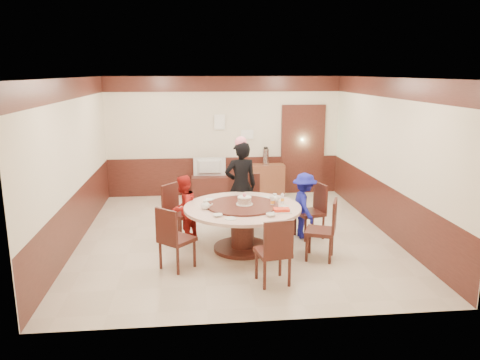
{
  "coord_description": "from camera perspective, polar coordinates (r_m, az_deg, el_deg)",
  "views": [
    {
      "loc": [
        -0.75,
        -7.99,
        2.9
      ],
      "look_at": [
        0.05,
        -0.28,
        1.1
      ],
      "focal_mm": 35.0,
      "sensor_mm": 36.0,
      "label": 1
    }
  ],
  "objects": [
    {
      "name": "banquet_table",
      "position": [
        7.72,
        0.31,
        -4.77
      ],
      "size": [
        1.92,
        1.92,
        0.78
      ],
      "color": "#3F1913",
      "rests_on": "ground"
    },
    {
      "name": "room",
      "position": [
        8.25,
        -0.46,
        0.31
      ],
      "size": [
        6.0,
        6.04,
        2.84
      ],
      "color": "beige",
      "rests_on": "ground"
    },
    {
      "name": "person_standing",
      "position": [
        8.68,
        0.1,
        -0.7
      ],
      "size": [
        0.66,
        0.48,
        1.67
      ],
      "primitive_type": "imported",
      "rotation": [
        0.0,
        0.0,
        3.29
      ],
      "color": "black",
      "rests_on": "ground"
    },
    {
      "name": "shrimp_platter",
      "position": [
        7.37,
        5.09,
        -3.72
      ],
      "size": [
        0.3,
        0.2,
        0.06
      ],
      "color": "white",
      "rests_on": "banquet_table"
    },
    {
      "name": "bowl_2",
      "position": [
        7.14,
        -2.73,
        -4.32
      ],
      "size": [
        0.15,
        0.15,
        0.04
      ],
      "primitive_type": "imported",
      "color": "white",
      "rests_on": "banquet_table"
    },
    {
      "name": "teapot_right",
      "position": [
        7.92,
        4.24,
        -2.27
      ],
      "size": [
        0.17,
        0.15,
        0.13
      ],
      "primitive_type": "ellipsoid",
      "color": "white",
      "rests_on": "banquet_table"
    },
    {
      "name": "notice_left",
      "position": [
        11.03,
        -2.5,
        7.07
      ],
      "size": [
        0.25,
        0.0,
        0.35
      ],
      "primitive_type": "cube",
      "color": "white",
      "rests_on": "room"
    },
    {
      "name": "person_blue",
      "position": [
        8.36,
        7.84,
        -3.12
      ],
      "size": [
        0.47,
        0.78,
        1.17
      ],
      "primitive_type": "imported",
      "rotation": [
        0.0,
        0.0,
        1.61
      ],
      "color": "navy",
      "rests_on": "ground"
    },
    {
      "name": "bowl_3",
      "position": [
        7.58,
        5.47,
        -3.3
      ],
      "size": [
        0.14,
        0.14,
        0.04
      ],
      "primitive_type": "imported",
      "color": "white",
      "rests_on": "banquet_table"
    },
    {
      "name": "television",
      "position": [
        10.97,
        -3.74,
        1.57
      ],
      "size": [
        0.76,
        0.15,
        0.44
      ],
      "primitive_type": "imported",
      "rotation": [
        0.0,
        0.0,
        3.07
      ],
      "color": "gray",
      "rests_on": "tv_stand"
    },
    {
      "name": "thermos",
      "position": [
        11.08,
        3.15,
        2.86
      ],
      "size": [
        0.15,
        0.15,
        0.38
      ],
      "primitive_type": "cylinder",
      "color": "silver",
      "rests_on": "side_cabinet"
    },
    {
      "name": "teapot_left",
      "position": [
        7.5,
        -4.26,
        -3.14
      ],
      "size": [
        0.17,
        0.15,
        0.13
      ],
      "primitive_type": "ellipsoid",
      "color": "white",
      "rests_on": "banquet_table"
    },
    {
      "name": "chair_2",
      "position": [
        8.4,
        -7.48,
        -5.04
      ],
      "size": [
        0.62,
        0.62,
        0.97
      ],
      "rotation": [
        0.0,
        0.0,
        4.02
      ],
      "color": "#3F1913",
      "rests_on": "ground"
    },
    {
      "name": "tv_stand",
      "position": [
        11.07,
        -3.71,
        -0.81
      ],
      "size": [
        0.85,
        0.45,
        0.5
      ],
      "primitive_type": "cube",
      "color": "#3F1913",
      "rests_on": "ground"
    },
    {
      "name": "chair_0",
      "position": [
        8.47,
        8.58,
        -4.92
      ],
      "size": [
        0.55,
        0.55,
        0.97
      ],
      "rotation": [
        0.0,
        0.0,
        1.86
      ],
      "color": "#3F1913",
      "rests_on": "ground"
    },
    {
      "name": "birthday_cake",
      "position": [
        7.65,
        0.55,
        -2.51
      ],
      "size": [
        0.28,
        0.28,
        0.19
      ],
      "color": "white",
      "rests_on": "banquet_table"
    },
    {
      "name": "saucer_far",
      "position": [
        8.19,
        3.06,
        -2.11
      ],
      "size": [
        0.18,
        0.18,
        0.01
      ],
      "primitive_type": "cylinder",
      "color": "white",
      "rests_on": "banquet_table"
    },
    {
      "name": "chair_3",
      "position": [
        7.14,
        -7.78,
        -8.35
      ],
      "size": [
        0.62,
        0.62,
        0.97
      ],
      "rotation": [
        0.0,
        0.0,
        5.54
      ],
      "color": "#3F1913",
      "rests_on": "ground"
    },
    {
      "name": "side_cabinet",
      "position": [
        11.2,
        3.33,
        0.02
      ],
      "size": [
        0.8,
        0.4,
        0.75
      ],
      "primitive_type": "cube",
      "color": "brown",
      "rests_on": "ground"
    },
    {
      "name": "person_red",
      "position": [
        8.19,
        -6.92,
        -3.46
      ],
      "size": [
        0.68,
        0.72,
        1.17
      ],
      "primitive_type": "imported",
      "rotation": [
        0.0,
        0.0,
        4.14
      ],
      "color": "#A51916",
      "rests_on": "ground"
    },
    {
      "name": "chair_4",
      "position": [
        6.62,
        4.08,
        -10.02
      ],
      "size": [
        0.51,
        0.52,
        0.97
      ],
      "rotation": [
        0.0,
        0.0,
        6.46
      ],
      "color": "#3F1913",
      "rests_on": "ground"
    },
    {
      "name": "bottle_1",
      "position": [
        7.83,
        5.19,
        -2.31
      ],
      "size": [
        0.06,
        0.06,
        0.16
      ],
      "primitive_type": "cylinder",
      "color": "white",
      "rests_on": "banquet_table"
    },
    {
      "name": "bowl_1",
      "position": [
        7.15,
        3.76,
        -4.25
      ],
      "size": [
        0.15,
        0.15,
        0.05
      ],
      "primitive_type": "imported",
      "color": "white",
      "rests_on": "banquet_table"
    },
    {
      "name": "chair_5",
      "position": [
        7.54,
        9.88,
        -7.26
      ],
      "size": [
        0.58,
        0.57,
        0.97
      ],
      "rotation": [
        0.0,
        0.0,
        7.48
      ],
      "color": "#3F1913",
      "rests_on": "ground"
    },
    {
      "name": "chair_1",
      "position": [
        9.07,
        1.23,
        -3.56
      ],
      "size": [
        0.45,
        0.46,
        0.97
      ],
      "rotation": [
        0.0,
        0.0,
        3.13
      ],
      "color": "#3F1913",
      "rests_on": "ground"
    },
    {
      "name": "saucer_near",
      "position": [
        7.02,
        -1.15,
        -4.72
      ],
      "size": [
        0.18,
        0.18,
        0.01
      ],
      "primitive_type": "cylinder",
      "color": "white",
      "rests_on": "banquet_table"
    },
    {
      "name": "bottle_0",
      "position": [
        7.66,
        3.98,
        -2.63
      ],
      "size": [
        0.06,
        0.06,
        0.16
      ],
      "primitive_type": "cylinder",
      "color": "white",
      "rests_on": "banquet_table"
    },
    {
      "name": "bowl_0",
      "position": [
        7.97,
        -3.74,
        -2.46
      ],
      "size": [
        0.15,
        0.15,
        0.04
      ],
      "primitive_type": "imported",
      "color": "white",
      "rests_on": "banquet_table"
    },
    {
      "name": "notice_right",
      "position": [
        11.12,
        0.87,
        5.58
      ],
      "size": [
        0.3,
        0.0,
        0.22
      ],
      "primitive_type": "cube",
      "color": "white",
      "rests_on": "room"
    }
  ]
}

